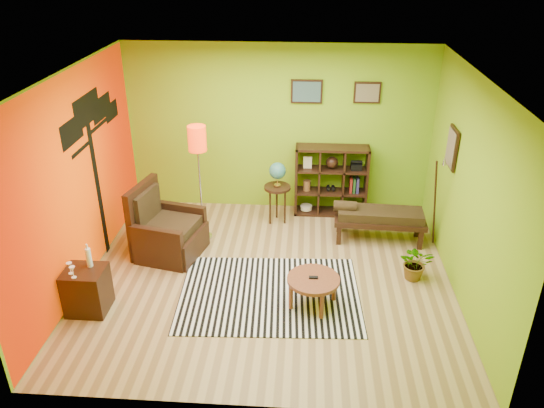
# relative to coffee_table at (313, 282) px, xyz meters

# --- Properties ---
(ground) EXTENTS (5.00, 5.00, 0.00)m
(ground) POSITION_rel_coffee_table_xyz_m (-0.61, 0.55, -0.35)
(ground) COLOR tan
(ground) RESTS_ON ground
(room_shell) EXTENTS (5.04, 4.54, 2.82)m
(room_shell) POSITION_rel_coffee_table_xyz_m (-0.71, 0.56, 1.45)
(room_shell) COLOR #7AAB16
(room_shell) RESTS_ON ground
(zebra_rug) EXTENTS (2.44, 1.83, 0.01)m
(zebra_rug) POSITION_rel_coffee_table_xyz_m (-0.56, 0.18, -0.35)
(zebra_rug) COLOR white
(zebra_rug) RESTS_ON ground
(coffee_table) EXTENTS (0.66, 0.66, 0.43)m
(coffee_table) POSITION_rel_coffee_table_xyz_m (0.00, 0.00, 0.00)
(coffee_table) COLOR brown
(coffee_table) RESTS_ON ground
(armchair) EXTENTS (1.06, 1.05, 1.08)m
(armchair) POSITION_rel_coffee_table_xyz_m (-2.17, 1.12, -0.03)
(armchair) COLOR black
(armchair) RESTS_ON ground
(side_cabinet) EXTENTS (0.50, 0.45, 0.90)m
(side_cabinet) POSITION_rel_coffee_table_xyz_m (-2.81, -0.29, -0.05)
(side_cabinet) COLOR black
(side_cabinet) RESTS_ON ground
(floor_lamp) EXTENTS (0.28, 0.28, 1.83)m
(floor_lamp) POSITION_rel_coffee_table_xyz_m (-1.71, 1.60, 1.13)
(floor_lamp) COLOR silver
(floor_lamp) RESTS_ON ground
(globe_table) EXTENTS (0.43, 0.43, 1.05)m
(globe_table) POSITION_rel_coffee_table_xyz_m (-0.59, 2.21, 0.44)
(globe_table) COLOR black
(globe_table) RESTS_ON ground
(cube_shelf) EXTENTS (1.20, 0.35, 1.20)m
(cube_shelf) POSITION_rel_coffee_table_xyz_m (0.30, 2.58, 0.25)
(cube_shelf) COLOR black
(cube_shelf) RESTS_ON ground
(bench) EXTENTS (1.42, 0.56, 0.64)m
(bench) POSITION_rel_coffee_table_xyz_m (0.98, 1.72, 0.06)
(bench) COLOR black
(bench) RESTS_ON ground
(potted_plant) EXTENTS (0.50, 0.54, 0.39)m
(potted_plant) POSITION_rel_coffee_table_xyz_m (1.40, 0.69, -0.15)
(potted_plant) COLOR #26661E
(potted_plant) RESTS_ON ground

